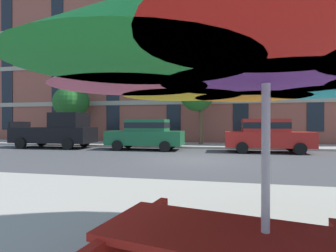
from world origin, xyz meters
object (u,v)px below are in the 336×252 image
(street_tree_left, at_px, (71,100))
(patio_umbrella, at_px, (266,56))
(pickup_black, at_px, (57,132))
(street_tree_middle, at_px, (198,95))
(sedan_red, at_px, (266,135))
(sedan_green, at_px, (146,134))

(street_tree_left, bearing_deg, patio_umbrella, -54.21)
(pickup_black, relative_size, patio_umbrella, 1.59)
(street_tree_left, bearing_deg, street_tree_middle, -3.25)
(pickup_black, height_order, street_tree_left, street_tree_left)
(street_tree_middle, bearing_deg, patio_umbrella, -83.04)
(sedan_red, bearing_deg, patio_umbrella, -99.03)
(street_tree_middle, bearing_deg, sedan_red, -37.82)
(sedan_green, relative_size, sedan_red, 1.00)
(sedan_red, bearing_deg, sedan_green, 180.00)
(sedan_green, bearing_deg, sedan_red, 0.00)
(pickup_black, height_order, sedan_red, pickup_black)
(street_tree_left, bearing_deg, sedan_red, -14.71)
(pickup_black, relative_size, sedan_green, 1.16)
(sedan_red, height_order, street_tree_left, street_tree_left)
(street_tree_left, height_order, street_tree_middle, street_tree_left)
(pickup_black, xyz_separation_m, sedan_green, (5.82, -0.00, -0.08))
(sedan_green, height_order, sedan_red, same)
(street_tree_left, relative_size, street_tree_middle, 1.01)
(pickup_black, xyz_separation_m, sedan_red, (12.47, -0.00, -0.08))
(sedan_red, height_order, street_tree_middle, street_tree_middle)
(street_tree_middle, relative_size, patio_umbrella, 1.47)
(sedan_red, height_order, patio_umbrella, patio_umbrella)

